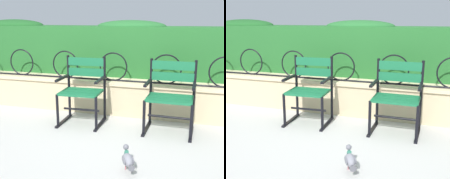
% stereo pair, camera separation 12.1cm
% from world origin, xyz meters
% --- Properties ---
extents(ground_plane, '(60.00, 60.00, 0.00)m').
position_xyz_m(ground_plane, '(0.00, 0.00, 0.00)').
color(ground_plane, '#B7B5AF').
extents(stone_wall, '(8.01, 0.41, 0.51)m').
position_xyz_m(stone_wall, '(0.00, 0.88, 0.26)').
color(stone_wall, '#C6B289').
rests_on(stone_wall, ground).
extents(iron_arch_fence, '(7.46, 0.02, 0.42)m').
position_xyz_m(iron_arch_fence, '(-0.16, 0.80, 0.69)').
color(iron_arch_fence, black).
rests_on(iron_arch_fence, stone_wall).
extents(hedge_row, '(7.85, 0.70, 0.91)m').
position_xyz_m(hedge_row, '(-0.02, 1.40, 0.92)').
color(hedge_row, '#236028').
rests_on(hedge_row, stone_wall).
extents(park_chair_left, '(0.60, 0.55, 0.90)m').
position_xyz_m(park_chair_left, '(-0.48, 0.36, 0.47)').
color(park_chair_left, '#19663D').
rests_on(park_chair_left, ground).
extents(park_chair_right, '(0.60, 0.53, 0.90)m').
position_xyz_m(park_chair_right, '(0.69, 0.39, 0.47)').
color(park_chair_right, '#19663D').
rests_on(park_chair_right, ground).
extents(pigeon_near_chairs, '(0.18, 0.28, 0.22)m').
position_xyz_m(pigeon_near_chairs, '(0.42, -0.76, 0.11)').
color(pigeon_near_chairs, gray).
rests_on(pigeon_near_chairs, ground).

